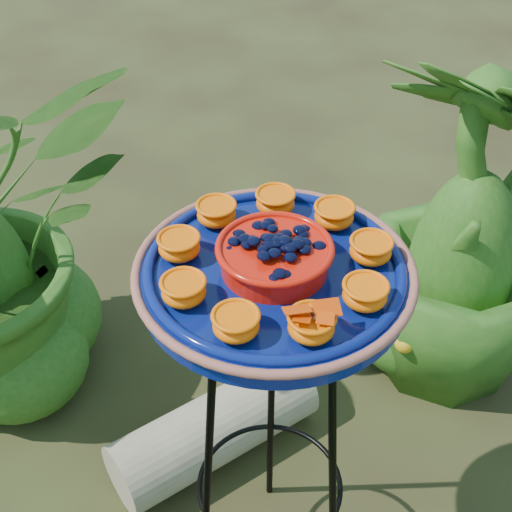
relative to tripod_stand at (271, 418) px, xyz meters
The scene contains 4 objects.
tripod_stand is the anchor object (origin of this frame).
feeder_dish 0.37m from the tripod_stand, 75.46° to the right, with size 0.47×0.47×0.10m.
driftwood_log 0.53m from the tripod_stand, 110.99° to the left, with size 0.18×0.18×0.55m, color tan.
shrub_back_right 0.82m from the tripod_stand, 45.96° to the left, with size 0.55×0.55×0.98m, color #215115.
Camera 1 is at (0.03, -0.81, 1.62)m, focal length 50.00 mm.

